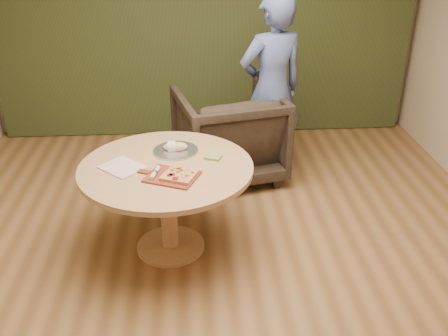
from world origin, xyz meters
TOP-DOWN VIEW (x-y plane):
  - room_shell at (0.00, 0.00)m, footprint 5.04×6.04m
  - curtain at (0.00, 2.90)m, footprint 4.80×0.14m
  - pedestal_table at (-0.37, 0.47)m, footprint 1.31×1.31m
  - pizza_paddle at (-0.33, 0.28)m, footprint 0.47×0.40m
  - flatbread_pizza at (-0.26, 0.26)m, footprint 0.29×0.29m
  - cutlery_roll at (-0.44, 0.30)m, footprint 0.07×0.20m
  - newspaper at (-0.69, 0.45)m, footprint 0.39×0.39m
  - serving_tray at (-0.30, 0.70)m, footprint 0.36×0.36m
  - bread_roll at (-0.31, 0.70)m, footprint 0.19×0.09m
  - green_packet at (-0.01, 0.57)m, footprint 0.15×0.14m
  - armchair at (0.20, 1.70)m, footprint 1.15×1.11m
  - person_standing at (0.61, 1.69)m, footprint 0.78×0.63m

SIDE VIEW (x-z plane):
  - armchair at x=0.20m, z-range 0.00..1.00m
  - pedestal_table at x=-0.37m, z-range 0.23..0.98m
  - newspaper at x=-0.69m, z-range 0.75..0.76m
  - serving_tray at x=-0.30m, z-range 0.75..0.77m
  - pizza_paddle at x=-0.33m, z-range 0.75..0.77m
  - green_packet at x=-0.01m, z-range 0.75..0.77m
  - flatbread_pizza at x=-0.26m, z-range 0.76..0.79m
  - cutlery_roll at x=-0.44m, z-range 0.76..0.80m
  - bread_roll at x=-0.31m, z-range 0.75..0.84m
  - person_standing at x=0.61m, z-range 0.00..1.83m
  - room_shell at x=0.00m, z-range -0.02..2.82m
  - curtain at x=0.00m, z-range 0.01..2.79m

